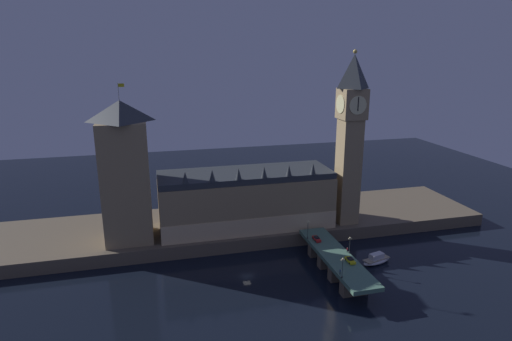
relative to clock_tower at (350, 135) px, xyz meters
The scene contains 14 objects.
ground_plane 68.71m from the clock_tower, 152.02° to the right, with size 400.00×400.00×0.00m, color black.
embankment 63.57m from the clock_tower, 164.42° to the left, with size 220.00×42.00×5.08m.
parliament_hall 48.84m from the clock_tower, behind, with size 68.74×23.97×27.06m.
clock_tower is the anchor object (origin of this frame).
victoria_tower 87.34m from the clock_tower, behind, with size 17.26×17.26×58.28m.
bridge 51.49m from the clock_tower, 120.42° to the right, with size 10.08×46.00×6.83m.
car_northbound_lead 43.78m from the clock_tower, 137.93° to the right, with size 1.97×4.76×1.43m.
car_southbound_lead 52.54m from the clock_tower, 113.31° to the right, with size 2.06×4.64×1.42m.
pedestrian_near_rail 59.31m from the clock_tower, 117.44° to the right, with size 0.38×0.38×1.86m.
pedestrian_mid_walk 47.19m from the clock_tower, 114.44° to the right, with size 0.38×0.38×1.79m.
street_lamp_near 59.33m from the clock_tower, 116.71° to the right, with size 1.34×0.60×6.70m.
street_lamp_mid 45.63m from the clock_tower, 113.22° to the right, with size 1.34×0.60×6.02m.
street_lamp_far 41.28m from the clock_tower, 145.17° to the right, with size 1.34×0.60×7.12m.
boat_downstream 49.13m from the clock_tower, 91.71° to the right, with size 12.36×7.06×3.84m.
Camera 1 is at (-28.84, -126.94, 73.61)m, focal length 30.00 mm.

